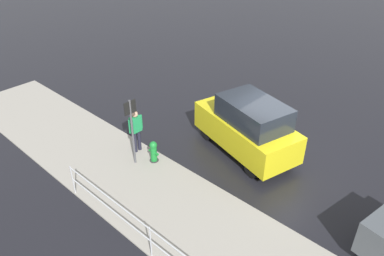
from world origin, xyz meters
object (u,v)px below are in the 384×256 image
(moving_hatchback, at_px, (248,126))
(pedestrian, at_px, (136,128))
(sign_post, at_px, (132,123))
(fire_hydrant, at_px, (154,152))

(moving_hatchback, relative_size, pedestrian, 2.60)
(moving_hatchback, height_order, pedestrian, moving_hatchback)
(moving_hatchback, height_order, sign_post, sign_post)
(sign_post, bearing_deg, fire_hydrant, -128.29)
(fire_hydrant, bearing_deg, sign_post, 51.71)
(fire_hydrant, xyz_separation_m, pedestrian, (0.87, -0.02, 0.56))
(fire_hydrant, relative_size, sign_post, 0.33)
(moving_hatchback, xyz_separation_m, pedestrian, (2.79, 2.60, -0.07))
(fire_hydrant, xyz_separation_m, sign_post, (0.39, 0.50, 1.18))
(fire_hydrant, bearing_deg, pedestrian, -1.18)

